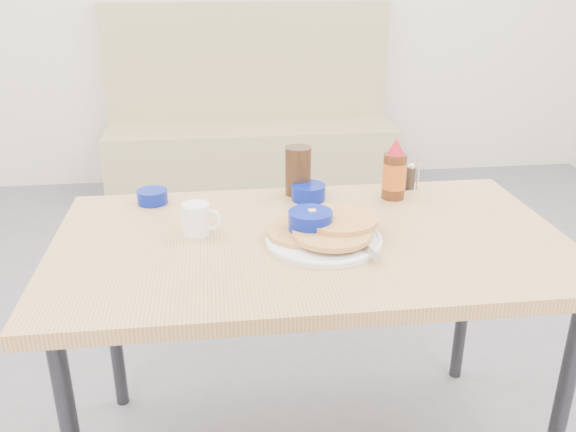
{
  "coord_description": "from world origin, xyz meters",
  "views": [
    {
      "loc": [
        -0.25,
        -1.25,
        1.46
      ],
      "look_at": [
        -0.06,
        0.26,
        0.82
      ],
      "focal_mm": 38.0,
      "sensor_mm": 36.0,
      "label": 1
    }
  ],
  "objects": [
    {
      "name": "syrup_bottle",
      "position": [
        0.31,
        0.52,
        0.84
      ],
      "size": [
        0.07,
        0.07,
        0.2
      ],
      "rotation": [
        0.0,
        0.0,
        0.0
      ],
      "color": "#47230F",
      "rests_on": "dining_table"
    },
    {
      "name": "dining_table",
      "position": [
        0.0,
        0.25,
        0.7
      ],
      "size": [
        1.4,
        0.8,
        0.76
      ],
      "color": "tan",
      "rests_on": "ground"
    },
    {
      "name": "grits_setting",
      "position": [
        -0.0,
        0.24,
        0.79
      ],
      "size": [
        0.24,
        0.22,
        0.08
      ],
      "rotation": [
        0.0,
        0.0,
        0.14
      ],
      "color": "white",
      "rests_on": "dining_table"
    },
    {
      "name": "coffee_mug",
      "position": [
        -0.31,
        0.31,
        0.8
      ],
      "size": [
        0.11,
        0.08,
        0.09
      ],
      "rotation": [
        0.0,
        0.0,
        -0.31
      ],
      "color": "white",
      "rests_on": "dining_table"
    },
    {
      "name": "booth_bench",
      "position": [
        0.0,
        2.78,
        0.35
      ],
      "size": [
        1.9,
        0.56,
        1.22
      ],
      "color": "tan",
      "rests_on": "ground"
    },
    {
      "name": "condiment_caddy",
      "position": [
        0.37,
        0.59,
        0.8
      ],
      "size": [
        0.1,
        0.07,
        0.1
      ],
      "rotation": [
        0.0,
        0.0,
        0.21
      ],
      "color": "silver",
      "rests_on": "dining_table"
    },
    {
      "name": "amber_tumbler",
      "position": [
        0.01,
        0.59,
        0.84
      ],
      "size": [
        0.09,
        0.09,
        0.16
      ],
      "primitive_type": "cylinder",
      "rotation": [
        0.0,
        0.0,
        -0.06
      ],
      "color": "#331F10",
      "rests_on": "dining_table"
    },
    {
      "name": "butter_bowl",
      "position": [
        0.04,
        0.53,
        0.78
      ],
      "size": [
        0.11,
        0.11,
        0.05
      ],
      "rotation": [
        0.0,
        0.0,
        0.17
      ],
      "color": "navy",
      "rests_on": "dining_table"
    },
    {
      "name": "pancake_plate",
      "position": [
        0.03,
        0.22,
        0.78
      ],
      "size": [
        0.31,
        0.31,
        0.06
      ],
      "rotation": [
        0.0,
        0.0,
        -0.03
      ],
      "color": "white",
      "rests_on": "dining_table"
    },
    {
      "name": "creamer_bowl",
      "position": [
        -0.45,
        0.56,
        0.78
      ],
      "size": [
        0.09,
        0.09,
        0.04
      ],
      "rotation": [
        0.0,
        0.0,
        -0.21
      ],
      "color": "navy",
      "rests_on": "dining_table"
    }
  ]
}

